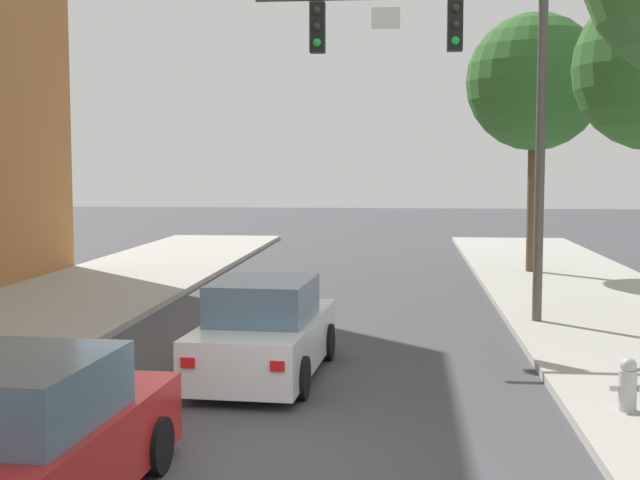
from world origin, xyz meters
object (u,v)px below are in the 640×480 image
traffic_signal_mast (459,75)px  fire_hydrant (628,384)px  car_following_red (28,446)px  car_lead_white (265,333)px  street_tree_third (535,83)px

traffic_signal_mast → fire_hydrant: bearing=-74.3°
fire_hydrant → car_following_red: bearing=-150.0°
car_lead_white → street_tree_third: 15.64m
car_lead_white → traffic_signal_mast: bearing=54.6°
car_following_red → fire_hydrant: size_ratio=6.00×
traffic_signal_mast → fire_hydrant: (1.87, -6.68, -4.81)m
traffic_signal_mast → car_following_red: 12.39m
traffic_signal_mast → street_tree_third: bearing=72.0°
car_lead_white → fire_hydrant: car_lead_white is taller
fire_hydrant → street_tree_third: (0.95, 15.35, 5.45)m
street_tree_third → car_lead_white: bearing=-114.8°
car_lead_white → fire_hydrant: (5.22, -1.97, -0.22)m
car_lead_white → street_tree_third: bearing=65.2°
car_following_red → traffic_signal_mast: bearing=65.8°
street_tree_third → fire_hydrant: bearing=-93.5°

